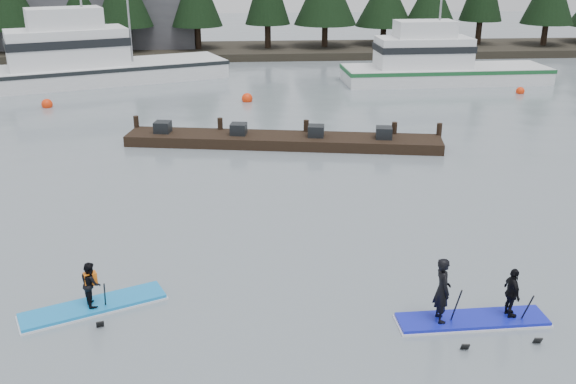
{
  "coord_description": "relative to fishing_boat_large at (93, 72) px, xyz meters",
  "views": [
    {
      "loc": [
        -1.44,
        -12.91,
        8.27
      ],
      "look_at": [
        0.0,
        6.0,
        1.1
      ],
      "focal_mm": 40.0,
      "sensor_mm": 36.0,
      "label": 1
    }
  ],
  "objects": [
    {
      "name": "waterfront_building",
      "position": [
        -2.92,
        13.46,
        1.8
      ],
      "size": [
        18.0,
        6.0,
        5.0
      ],
      "primitive_type": "cube",
      "color": "#4C4C51",
      "rests_on": "ground"
    },
    {
      "name": "ground",
      "position": [
        11.08,
        -30.54,
        -0.7
      ],
      "size": [
        160.0,
        160.0,
        0.0
      ],
      "primitive_type": "plane",
      "color": "gray",
      "rests_on": "ground"
    },
    {
      "name": "floating_dock",
      "position": [
        11.52,
        -15.7,
        -0.47
      ],
      "size": [
        14.22,
        4.29,
        0.47
      ],
      "primitive_type": "cube",
      "rotation": [
        0.0,
        0.0,
        -0.17
      ],
      "color": "black",
      "rests_on": "ground"
    },
    {
      "name": "fishing_boat_large",
      "position": [
        0.0,
        0.0,
        0.0
      ],
      "size": [
        16.9,
        10.06,
        9.38
      ],
      "rotation": [
        0.0,
        0.0,
        0.36
      ],
      "color": "white",
      "rests_on": "ground"
    },
    {
      "name": "paddleboard_duo",
      "position": [
        14.95,
        -30.69,
        -0.15
      ],
      "size": [
        3.57,
        1.17,
        2.18
      ],
      "rotation": [
        0.0,
        0.0,
        0.03
      ],
      "color": "#141DBC",
      "rests_on": "ground"
    },
    {
      "name": "far_shore",
      "position": [
        11.08,
        11.46,
        -0.4
      ],
      "size": [
        70.0,
        8.0,
        0.6
      ],
      "primitive_type": "cube",
      "color": "#2D281E",
      "rests_on": "ground"
    },
    {
      "name": "fishing_boat_medium",
      "position": [
        22.91,
        -1.79,
        -0.13
      ],
      "size": [
        13.52,
        4.21,
        8.13
      ],
      "rotation": [
        0.0,
        0.0,
        0.03
      ],
      "color": "white",
      "rests_on": "ground"
    },
    {
      "name": "buoy_b",
      "position": [
        10.07,
        -6.57,
        -0.7
      ],
      "size": [
        0.63,
        0.63,
        0.63
      ],
      "primitive_type": "sphere",
      "color": "#F4340C",
      "rests_on": "ground"
    },
    {
      "name": "paddleboard_solo",
      "position": [
        5.92,
        -29.38,
        -0.36
      ],
      "size": [
        3.5,
        2.17,
        1.76
      ],
      "rotation": [
        0.0,
        0.0,
        0.42
      ],
      "color": "#1685D6",
      "rests_on": "ground"
    },
    {
      "name": "buoy_a",
      "position": [
        -1.15,
        -7.19,
        -0.7
      ],
      "size": [
        0.61,
        0.61,
        0.61
      ],
      "primitive_type": "sphere",
      "color": "#F4340C",
      "rests_on": "ground"
    },
    {
      "name": "buoy_c",
      "position": [
        26.86,
        -5.61,
        -0.7
      ],
      "size": [
        0.52,
        0.52,
        0.52
      ],
      "primitive_type": "sphere",
      "color": "#F4340C",
      "rests_on": "ground"
    },
    {
      "name": "treeline",
      "position": [
        11.08,
        11.46,
        -0.7
      ],
      "size": [
        60.0,
        4.0,
        8.0
      ],
      "primitive_type": null,
      "color": "black",
      "rests_on": "ground"
    }
  ]
}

